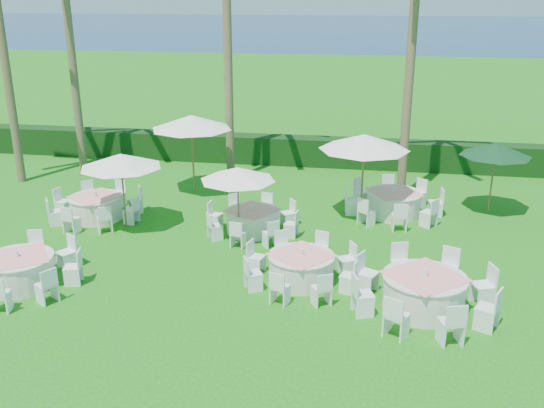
{
  "coord_description": "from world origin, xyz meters",
  "views": [
    {
      "loc": [
        2.75,
        -13.54,
        7.23
      ],
      "look_at": [
        -0.02,
        2.98,
        1.3
      ],
      "focal_mm": 40.0,
      "sensor_mm": 36.0,
      "label": 1
    }
  ],
  "objects_px": {
    "umbrella_d": "(364,142)",
    "banquet_table_c": "(424,292)",
    "umbrella_green": "(496,150)",
    "banquet_table_b": "(301,267)",
    "umbrella_c": "(191,122)",
    "umbrella_b": "(238,174)",
    "banquet_table_a": "(19,270)",
    "banquet_table_d": "(96,207)",
    "banquet_table_e": "(253,220)",
    "banquet_table_f": "(393,203)",
    "umbrella_a": "(121,161)"
  },
  "relations": [
    {
      "from": "banquet_table_e",
      "to": "umbrella_c",
      "type": "relative_size",
      "value": 0.99
    },
    {
      "from": "umbrella_c",
      "to": "umbrella_green",
      "type": "height_order",
      "value": "umbrella_c"
    },
    {
      "from": "banquet_table_e",
      "to": "umbrella_a",
      "type": "height_order",
      "value": "umbrella_a"
    },
    {
      "from": "umbrella_b",
      "to": "umbrella_d",
      "type": "height_order",
      "value": "umbrella_d"
    },
    {
      "from": "umbrella_d",
      "to": "umbrella_green",
      "type": "xyz_separation_m",
      "value": [
        4.31,
        1.23,
        -0.38
      ]
    },
    {
      "from": "umbrella_b",
      "to": "umbrella_green",
      "type": "height_order",
      "value": "umbrella_green"
    },
    {
      "from": "banquet_table_b",
      "to": "banquet_table_e",
      "type": "distance_m",
      "value": 3.71
    },
    {
      "from": "umbrella_a",
      "to": "umbrella_b",
      "type": "height_order",
      "value": "umbrella_a"
    },
    {
      "from": "umbrella_d",
      "to": "umbrella_green",
      "type": "bearing_deg",
      "value": 15.9
    },
    {
      "from": "banquet_table_c",
      "to": "banquet_table_e",
      "type": "height_order",
      "value": "banquet_table_c"
    },
    {
      "from": "umbrella_b",
      "to": "umbrella_green",
      "type": "bearing_deg",
      "value": 24.87
    },
    {
      "from": "banquet_table_b",
      "to": "banquet_table_e",
      "type": "bearing_deg",
      "value": 121.22
    },
    {
      "from": "banquet_table_b",
      "to": "umbrella_c",
      "type": "bearing_deg",
      "value": 125.98
    },
    {
      "from": "banquet_table_c",
      "to": "umbrella_d",
      "type": "relative_size",
      "value": 1.17
    },
    {
      "from": "banquet_table_e",
      "to": "umbrella_a",
      "type": "distance_m",
      "value": 4.49
    },
    {
      "from": "banquet_table_b",
      "to": "umbrella_green",
      "type": "height_order",
      "value": "umbrella_green"
    },
    {
      "from": "umbrella_c",
      "to": "umbrella_green",
      "type": "bearing_deg",
      "value": -2.76
    },
    {
      "from": "banquet_table_a",
      "to": "umbrella_b",
      "type": "bearing_deg",
      "value": 38.47
    },
    {
      "from": "umbrella_a",
      "to": "umbrella_c",
      "type": "relative_size",
      "value": 0.86
    },
    {
      "from": "umbrella_b",
      "to": "banquet_table_a",
      "type": "bearing_deg",
      "value": -141.53
    },
    {
      "from": "banquet_table_b",
      "to": "umbrella_a",
      "type": "bearing_deg",
      "value": 154.85
    },
    {
      "from": "banquet_table_b",
      "to": "banquet_table_e",
      "type": "relative_size",
      "value": 1.02
    },
    {
      "from": "umbrella_c",
      "to": "umbrella_green",
      "type": "distance_m",
      "value": 10.61
    },
    {
      "from": "banquet_table_b",
      "to": "banquet_table_c",
      "type": "xyz_separation_m",
      "value": [
        3.06,
        -0.96,
        0.06
      ]
    },
    {
      "from": "banquet_table_a",
      "to": "banquet_table_c",
      "type": "relative_size",
      "value": 0.92
    },
    {
      "from": "banquet_table_d",
      "to": "umbrella_a",
      "type": "xyz_separation_m",
      "value": [
        1.31,
        -0.69,
        1.84
      ]
    },
    {
      "from": "umbrella_a",
      "to": "umbrella_b",
      "type": "bearing_deg",
      "value": -4.49
    },
    {
      "from": "umbrella_c",
      "to": "banquet_table_e",
      "type": "bearing_deg",
      "value": -50.17
    },
    {
      "from": "umbrella_d",
      "to": "umbrella_green",
      "type": "relative_size",
      "value": 1.2
    },
    {
      "from": "umbrella_green",
      "to": "banquet_table_b",
      "type": "bearing_deg",
      "value": -132.68
    },
    {
      "from": "banquet_table_c",
      "to": "banquet_table_e",
      "type": "bearing_deg",
      "value": 140.3
    },
    {
      "from": "umbrella_d",
      "to": "banquet_table_c",
      "type": "bearing_deg",
      "value": -74.45
    },
    {
      "from": "umbrella_c",
      "to": "banquet_table_b",
      "type": "bearing_deg",
      "value": -54.02
    },
    {
      "from": "banquet_table_d",
      "to": "umbrella_green",
      "type": "xyz_separation_m",
      "value": [
        13.02,
        2.69,
        1.83
      ]
    },
    {
      "from": "banquet_table_f",
      "to": "umbrella_b",
      "type": "relative_size",
      "value": 1.43
    },
    {
      "from": "banquet_table_a",
      "to": "banquet_table_d",
      "type": "relative_size",
      "value": 1.02
    },
    {
      "from": "banquet_table_c",
      "to": "banquet_table_d",
      "type": "bearing_deg",
      "value": 156.69
    },
    {
      "from": "umbrella_b",
      "to": "umbrella_c",
      "type": "distance_m",
      "value": 4.99
    },
    {
      "from": "banquet_table_d",
      "to": "banquet_table_e",
      "type": "bearing_deg",
      "value": -3.5
    },
    {
      "from": "umbrella_b",
      "to": "banquet_table_f",
      "type": "bearing_deg",
      "value": 32.27
    },
    {
      "from": "banquet_table_b",
      "to": "umbrella_d",
      "type": "relative_size",
      "value": 1.02
    },
    {
      "from": "banquet_table_e",
      "to": "umbrella_d",
      "type": "height_order",
      "value": "umbrella_d"
    },
    {
      "from": "banquet_table_d",
      "to": "umbrella_a",
      "type": "height_order",
      "value": "umbrella_a"
    },
    {
      "from": "banquet_table_d",
      "to": "umbrella_b",
      "type": "distance_m",
      "value": 5.45
    },
    {
      "from": "banquet_table_a",
      "to": "banquet_table_f",
      "type": "xyz_separation_m",
      "value": [
        9.64,
        6.89,
        0.01
      ]
    },
    {
      "from": "banquet_table_d",
      "to": "banquet_table_e",
      "type": "relative_size",
      "value": 1.05
    },
    {
      "from": "umbrella_a",
      "to": "umbrella_d",
      "type": "xyz_separation_m",
      "value": [
        7.4,
        2.16,
        0.37
      ]
    },
    {
      "from": "banquet_table_d",
      "to": "umbrella_c",
      "type": "bearing_deg",
      "value": 52.74
    },
    {
      "from": "banquet_table_e",
      "to": "umbrella_d",
      "type": "relative_size",
      "value": 1.0
    },
    {
      "from": "banquet_table_c",
      "to": "umbrella_d",
      "type": "bearing_deg",
      "value": 105.55
    }
  ]
}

